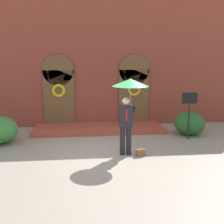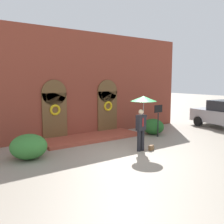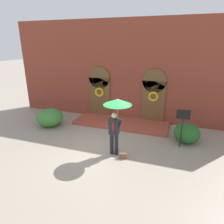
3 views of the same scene
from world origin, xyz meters
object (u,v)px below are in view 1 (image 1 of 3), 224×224
(shrub_right, at_px, (189,123))
(sign_post, at_px, (189,108))
(handbag, at_px, (140,153))
(person_with_umbrella, at_px, (129,94))

(shrub_right, bearing_deg, sign_post, -112.88)
(sign_post, bearing_deg, handbag, -141.41)
(sign_post, distance_m, shrub_right, 1.00)
(shrub_right, bearing_deg, person_with_umbrella, -142.03)
(handbag, xyz_separation_m, shrub_right, (2.38, 2.32, 0.33))
(handbag, bearing_deg, shrub_right, 28.55)
(person_with_umbrella, bearing_deg, shrub_right, 37.97)
(person_with_umbrella, distance_m, shrub_right, 3.75)
(person_with_umbrella, height_order, handbag, person_with_umbrella)
(handbag, relative_size, shrub_right, 0.22)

